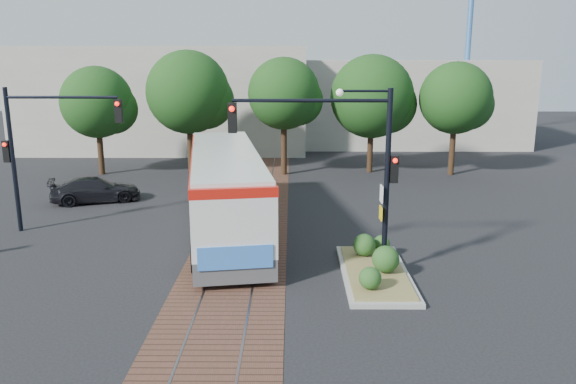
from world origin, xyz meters
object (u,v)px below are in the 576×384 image
at_px(city_bus, 226,187).
at_px(traffic_island, 376,265).
at_px(signal_pole_left, 38,140).
at_px(parked_car, 95,189).
at_px(signal_pole_main, 350,153).

relative_size(city_bus, traffic_island, 2.51).
relative_size(signal_pole_left, parked_car, 1.36).
bearing_deg(city_bus, signal_pole_main, -55.47).
distance_m(signal_pole_main, parked_car, 15.77).
height_order(traffic_island, signal_pole_main, signal_pole_main).
height_order(signal_pole_main, parked_car, signal_pole_main).
bearing_deg(signal_pole_left, signal_pole_main, -21.45).
bearing_deg(city_bus, traffic_island, -50.62).
xyz_separation_m(city_bus, signal_pole_main, (4.63, -4.85, 2.25)).
xyz_separation_m(city_bus, parked_car, (-7.23, 4.94, -1.27)).
bearing_deg(traffic_island, parked_car, 142.37).
distance_m(city_bus, signal_pole_main, 7.07).
xyz_separation_m(traffic_island, signal_pole_main, (-0.96, 0.09, 3.83)).
height_order(city_bus, parked_car, city_bus).
distance_m(traffic_island, signal_pole_left, 14.50).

